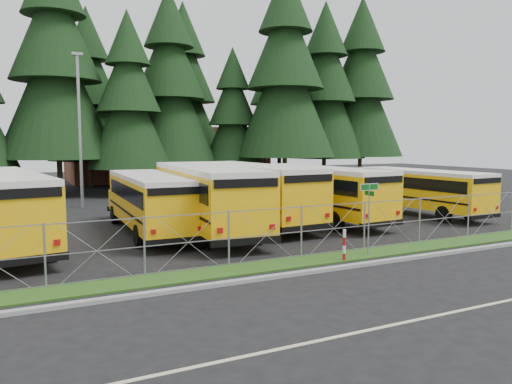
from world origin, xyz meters
TOP-DOWN VIEW (x-y plane):
  - ground at (0.00, 0.00)m, footprint 120.00×120.00m
  - curb at (0.00, -3.10)m, footprint 50.00×0.25m
  - grass_verge at (0.00, -1.70)m, footprint 50.00×1.40m
  - road_lane_line at (0.00, -8.00)m, footprint 50.00×0.12m
  - chainlink_fence at (0.00, -1.00)m, footprint 44.00×0.10m
  - brick_building at (6.00, 40.00)m, footprint 22.00×10.00m
  - bus_1 at (-11.26, 5.93)m, footprint 4.36×12.32m
  - bus_3 at (-4.87, 6.59)m, footprint 3.01×10.98m
  - bus_4 at (-2.40, 5.64)m, footprint 3.90×12.59m
  - bus_5 at (0.64, 7.09)m, footprint 3.45×12.29m
  - bus_6 at (4.28, 6.27)m, footprint 3.60×11.67m
  - bus_east at (11.15, 5.53)m, footprint 2.97×10.47m
  - street_sign at (1.46, -1.92)m, footprint 0.84×0.55m
  - striped_bollard at (0.09, -2.24)m, footprint 0.11×0.11m
  - light_standard at (-6.52, 17.76)m, footprint 0.70×0.35m
  - conifer_3 at (-7.05, 26.81)m, footprint 9.25×9.25m
  - conifer_4 at (-1.79, 24.51)m, footprint 6.78×6.78m
  - conifer_5 at (2.53, 27.38)m, footprint 8.22×8.22m
  - conifer_6 at (8.28, 26.30)m, footprint 5.94×5.94m
  - conifer_7 at (12.23, 23.37)m, footprint 9.17×9.17m
  - conifer_8 at (18.30, 25.85)m, footprint 8.32×8.32m
  - conifer_9 at (22.76, 25.66)m, footprint 8.76×8.76m
  - conifer_11 at (-3.60, 33.89)m, footprint 7.80×7.80m
  - conifer_12 at (5.83, 33.32)m, footprint 8.45×8.45m
  - conifer_13 at (15.96, 31.10)m, footprint 8.38×8.38m

SIDE VIEW (x-z plane):
  - ground at x=0.00m, z-range 0.00..0.00m
  - road_lane_line at x=0.00m, z-range 0.00..0.01m
  - grass_verge at x=0.00m, z-range 0.00..0.06m
  - curb at x=0.00m, z-range 0.00..0.12m
  - striped_bollard at x=0.09m, z-range 0.00..1.20m
  - chainlink_fence at x=0.00m, z-range 0.00..2.00m
  - bus_east at x=11.15m, z-range 0.00..2.71m
  - bus_3 at x=-4.87m, z-range 0.00..2.85m
  - bus_6 at x=4.28m, z-range 0.00..3.01m
  - bus_1 at x=-11.26m, z-range 0.00..3.16m
  - bus_5 at x=0.64m, z-range 0.00..3.19m
  - bus_4 at x=-2.40m, z-range 0.00..3.25m
  - street_sign at x=1.46m, z-range 0.63..3.44m
  - brick_building at x=6.00m, z-range 0.00..6.00m
  - light_standard at x=-6.52m, z-range 0.43..10.57m
  - conifer_6 at x=8.28m, z-range 0.00..13.15m
  - conifer_4 at x=-1.79m, z-range 0.00..15.00m
  - conifer_11 at x=-3.60m, z-range 0.00..17.26m
  - conifer_5 at x=2.53m, z-range 0.00..18.17m
  - conifer_8 at x=18.30m, z-range 0.00..18.41m
  - conifer_13 at x=15.96m, z-range 0.00..18.53m
  - conifer_12 at x=5.83m, z-range 0.00..18.68m
  - conifer_9 at x=22.76m, z-range 0.00..19.37m
  - conifer_7 at x=12.23m, z-range 0.00..20.28m
  - conifer_3 at x=-7.05m, z-range 0.00..20.46m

